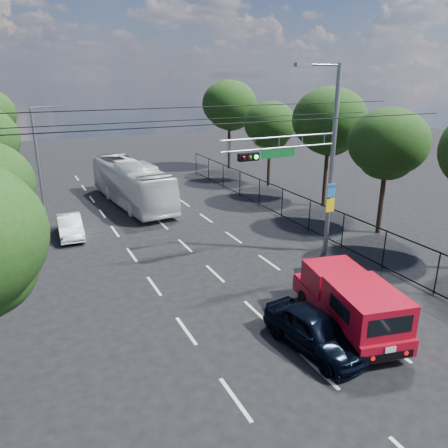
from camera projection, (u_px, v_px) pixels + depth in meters
ground at (319, 371)px, 13.94m from camera, size 120.00×120.00×0.00m
lane_markings at (173, 234)px, 25.88m from camera, size 6.12×38.00×0.01m
signal_mast at (313, 156)px, 21.23m from camera, size 6.43×0.39×9.50m
streetlight_left at (40, 155)px, 28.84m from camera, size 2.09×0.22×7.08m
utility_wires at (206, 116)px, 19.14m from camera, size 22.00×5.04×0.74m
fence_right at (298, 210)px, 27.11m from camera, size 0.06×34.03×2.00m
tree_right_b at (388, 148)px, 24.60m from camera, size 4.50×4.50×7.31m
tree_right_c at (329, 125)px, 29.74m from camera, size 5.10×5.10×8.29m
tree_right_d at (270, 128)px, 35.84m from camera, size 4.32×4.32×7.02m
tree_right_e at (229, 108)px, 42.39m from camera, size 5.28×5.28×8.58m
red_pickup at (349, 301)px, 15.95m from camera, size 3.11×5.92×2.10m
navy_hatchback at (314, 331)px, 14.87m from camera, size 2.12×4.25×1.39m
white_bus at (132, 183)px, 31.58m from camera, size 3.59×11.21×3.07m
white_van at (70, 226)px, 25.39m from camera, size 1.46×3.79×1.23m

